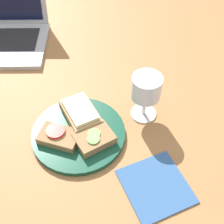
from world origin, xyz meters
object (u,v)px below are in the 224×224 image
(sandwich_with_cheese, at_px, (80,113))
(wine_glass, at_px, (146,89))
(plate, at_px, (79,134))
(napkin, at_px, (156,186))
(sandwich_with_tomato, at_px, (59,136))
(sandwich_with_cucumber, at_px, (94,138))

(sandwich_with_cheese, height_order, wine_glass, wine_glass)
(plate, bearing_deg, napkin, -38.76)
(sandwich_with_tomato, distance_m, sandwich_with_cucumber, 0.09)
(plate, relative_size, wine_glass, 1.81)
(plate, xyz_separation_m, sandwich_with_tomato, (-0.05, -0.02, 0.02))
(sandwich_with_cheese, bearing_deg, sandwich_with_tomato, -125.27)
(plate, xyz_separation_m, sandwich_with_cucumber, (0.04, -0.03, 0.02))
(sandwich_with_cucumber, distance_m, wine_glass, 0.18)
(sandwich_with_cucumber, relative_size, wine_glass, 0.86)
(sandwich_with_cucumber, bearing_deg, sandwich_with_tomato, 174.89)
(plate, bearing_deg, sandwich_with_cucumber, -34.61)
(sandwich_with_cheese, bearing_deg, sandwich_with_cucumber, -64.48)
(sandwich_with_cheese, height_order, sandwich_with_tomato, sandwich_with_cheese)
(sandwich_with_tomato, bearing_deg, napkin, -28.83)
(sandwich_with_cheese, relative_size, sandwich_with_cucumber, 1.22)
(plate, height_order, wine_glass, wine_glass)
(sandwich_with_cucumber, distance_m, napkin, 0.19)
(plate, distance_m, napkin, 0.24)
(sandwich_with_cheese, bearing_deg, plate, -94.40)
(sandwich_with_cucumber, height_order, wine_glass, wine_glass)
(plate, relative_size, sandwich_with_cheese, 1.72)
(sandwich_with_cheese, relative_size, wine_glass, 1.05)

